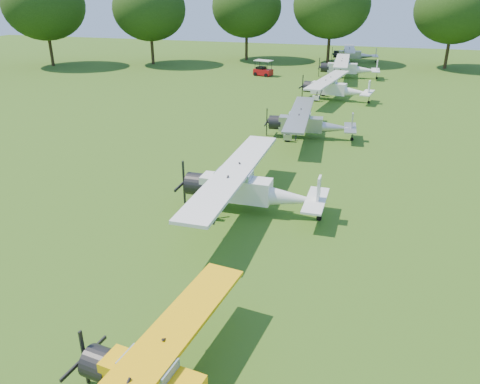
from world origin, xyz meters
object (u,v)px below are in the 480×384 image
object	(u,v)px
aircraft_7	(353,53)
aircraft_6	(347,67)
aircraft_3	(247,186)
aircraft_5	(334,87)
golf_cart	(263,71)
aircraft_2	(167,384)
aircraft_4	(308,122)

from	to	relation	value
aircraft_7	aircraft_6	bearing A→B (deg)	-94.37
aircraft_3	aircraft_5	world-z (taller)	aircraft_3
aircraft_6	golf_cart	distance (m)	10.59
aircraft_3	aircraft_7	distance (m)	54.26
aircraft_2	aircraft_4	distance (m)	26.17
aircraft_3	golf_cart	xyz separation A→B (m)	(-8.72, 38.80, -0.73)
aircraft_3	aircraft_6	world-z (taller)	aircraft_3
aircraft_3	aircraft_5	bearing A→B (deg)	87.13
aircraft_5	golf_cart	size ratio (longest dim) A/B	4.51
aircraft_2	golf_cart	xyz separation A→B (m)	(-10.09, 51.46, -0.45)
golf_cart	aircraft_3	bearing A→B (deg)	-61.57
aircraft_4	aircraft_7	size ratio (longest dim) A/B	0.99
aircraft_3	aircraft_7	bearing A→B (deg)	88.65
aircraft_4	aircraft_5	size ratio (longest dim) A/B	0.94
aircraft_2	aircraft_6	xyz separation A→B (m)	(0.37, 52.92, 0.28)
aircraft_4	aircraft_6	world-z (taller)	aircraft_6
aircraft_3	aircraft_7	world-z (taller)	aircraft_3
aircraft_3	aircraft_6	bearing A→B (deg)	87.85
aircraft_4	aircraft_6	distance (m)	26.76
aircraft_5	aircraft_3	bearing A→B (deg)	-84.49
aircraft_6	aircraft_7	size ratio (longest dim) A/B	1.09
aircraft_6	golf_cart	bearing A→B (deg)	-175.07
aircraft_5	aircraft_2	bearing A→B (deg)	-81.51
aircraft_6	aircraft_7	bearing A→B (deg)	87.64
aircraft_7	golf_cart	distance (m)	18.57
aircraft_3	aircraft_5	size ratio (longest dim) A/B	1.03
aircraft_3	aircraft_5	xyz separation A→B (m)	(1.52, 27.16, -0.06)
aircraft_5	golf_cart	xyz separation A→B (m)	(-10.24, 11.64, -0.67)
aircraft_5	aircraft_7	size ratio (longest dim) A/B	1.05
aircraft_2	aircraft_4	size ratio (longest dim) A/B	0.89
aircraft_3	aircraft_4	size ratio (longest dim) A/B	1.10
aircraft_2	aircraft_5	xyz separation A→B (m)	(0.15, 39.82, 0.22)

